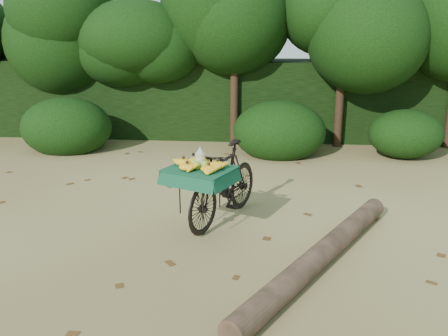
# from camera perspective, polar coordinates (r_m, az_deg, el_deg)

# --- Properties ---
(ground) EXTENTS (80.00, 80.00, 0.00)m
(ground) POSITION_cam_1_polar(r_m,az_deg,el_deg) (5.94, -7.57, -8.60)
(ground) COLOR tan
(ground) RESTS_ON ground
(vendor_bicycle) EXTENTS (1.30, 1.90, 1.07)m
(vendor_bicycle) POSITION_cam_1_polar(r_m,az_deg,el_deg) (6.26, -0.11, -1.76)
(vendor_bicycle) COLOR black
(vendor_bicycle) RESTS_ON ground
(fallen_log) EXTENTS (1.98, 3.17, 0.25)m
(fallen_log) POSITION_cam_1_polar(r_m,az_deg,el_deg) (5.36, 11.65, -10.12)
(fallen_log) COLOR brown
(fallen_log) RESTS_ON ground
(hedge_backdrop) EXTENTS (26.00, 1.80, 1.80)m
(hedge_backdrop) POSITION_cam_1_polar(r_m,az_deg,el_deg) (11.72, -0.86, 8.46)
(hedge_backdrop) COLOR black
(hedge_backdrop) RESTS_ON ground
(tree_row) EXTENTS (14.50, 2.00, 4.00)m
(tree_row) POSITION_cam_1_polar(r_m,az_deg,el_deg) (10.92, -4.85, 13.64)
(tree_row) COLOR black
(tree_row) RESTS_ON ground
(bush_clumps) EXTENTS (8.80, 1.70, 0.90)m
(bush_clumps) POSITION_cam_1_polar(r_m,az_deg,el_deg) (9.79, 0.78, 4.24)
(bush_clumps) COLOR black
(bush_clumps) RESTS_ON ground
(leaf_litter) EXTENTS (7.00, 7.30, 0.01)m
(leaf_litter) POSITION_cam_1_polar(r_m,az_deg,el_deg) (6.52, -6.31, -6.19)
(leaf_litter) COLOR #533416
(leaf_litter) RESTS_ON ground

